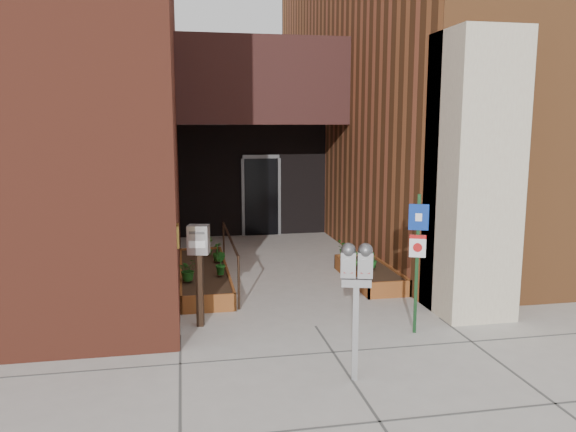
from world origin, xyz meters
TOP-DOWN VIEW (x-y plane):
  - ground at (0.00, 0.00)m, footprint 80.00×80.00m
  - architecture at (-0.18, 6.89)m, footprint 20.00×14.60m
  - planter_left at (-1.55, 2.70)m, footprint 0.90×3.60m
  - planter_right at (1.60, 2.20)m, footprint 0.80×2.20m
  - handrail at (-1.05, 2.65)m, footprint 0.04×3.34m
  - parking_meter at (0.04, -1.82)m, footprint 0.38×0.22m
  - sign_post at (1.35, -0.53)m, footprint 0.26×0.12m
  - payment_dropbox at (-1.70, 0.35)m, footprint 0.35×0.29m
  - shrub_left_a at (-1.85, 1.84)m, footprint 0.49×0.49m
  - shrub_left_b at (-1.27, 2.14)m, footprint 0.26×0.26m
  - shrub_left_c at (-1.25, 3.19)m, footprint 0.30×0.30m
  - shrub_left_d at (-1.40, 3.78)m, footprint 0.28×0.28m
  - shrub_right_a at (1.61, 2.09)m, footprint 0.20×0.20m
  - shrub_right_b at (1.35, 2.30)m, footprint 0.21×0.21m
  - shrub_right_c at (1.35, 3.10)m, footprint 0.42×0.42m

SIDE VIEW (x-z plane):
  - ground at x=0.00m, z-range 0.00..0.00m
  - planter_left at x=-1.55m, z-range -0.02..0.28m
  - planter_right at x=1.60m, z-range -0.02..0.28m
  - shrub_right_b at x=1.35m, z-range 0.30..0.60m
  - shrub_right_a at x=1.61m, z-range 0.30..0.63m
  - shrub_right_c at x=1.35m, z-range 0.30..0.63m
  - shrub_left_d at x=-1.40m, z-range 0.30..0.67m
  - shrub_left_c at x=-1.25m, z-range 0.30..0.68m
  - shrub_left_a at x=-1.85m, z-range 0.30..0.69m
  - shrub_left_b at x=-1.27m, z-range 0.30..0.71m
  - handrail at x=-1.05m, z-range 0.30..1.20m
  - payment_dropbox at x=-1.70m, z-range 0.34..1.88m
  - sign_post at x=1.35m, z-range 0.23..2.27m
  - parking_meter at x=0.04m, z-range 0.45..2.11m
  - architecture at x=-0.18m, z-range -0.02..9.98m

